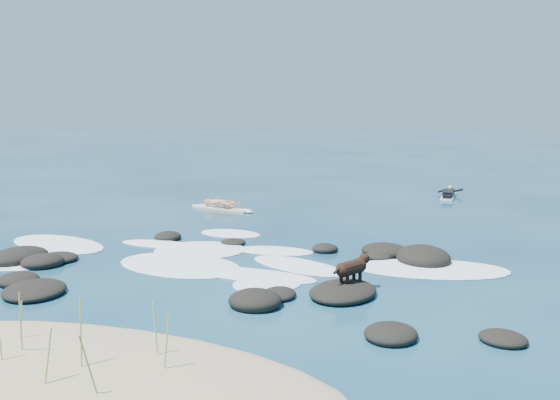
% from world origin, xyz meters
% --- Properties ---
extents(ground, '(160.00, 160.00, 0.00)m').
position_xyz_m(ground, '(0.00, 0.00, 0.00)').
color(ground, '#0A2642').
rests_on(ground, ground).
extents(sand_dune, '(9.00, 4.40, 0.60)m').
position_xyz_m(sand_dune, '(0.00, -8.20, 0.00)').
color(sand_dune, '#9E8966').
rests_on(sand_dune, ground).
extents(dune_grass, '(3.33, 1.68, 1.13)m').
position_xyz_m(dune_grass, '(-0.06, -8.10, 0.60)').
color(dune_grass, '#9EAC53').
rests_on(dune_grass, ground).
extents(reef_rocks, '(13.39, 7.77, 0.58)m').
position_xyz_m(reef_rocks, '(-0.56, -2.09, 0.10)').
color(reef_rocks, black).
rests_on(reef_rocks, ground).
extents(breaking_foam, '(14.59, 6.85, 0.12)m').
position_xyz_m(breaking_foam, '(-1.59, -0.82, 0.01)').
color(breaking_foam, white).
rests_on(breaking_foam, ground).
extents(standing_surfer_rig, '(2.98, 1.05, 1.71)m').
position_xyz_m(standing_surfer_rig, '(-4.47, 6.42, 0.67)').
color(standing_surfer_rig, '#F6E6C5').
rests_on(standing_surfer_rig, ground).
extents(paddling_surfer_rig, '(1.13, 2.50, 0.44)m').
position_xyz_m(paddling_surfer_rig, '(3.46, 12.81, 0.15)').
color(paddling_surfer_rig, white).
rests_on(paddling_surfer_rig, ground).
extents(dog, '(0.66, 1.21, 0.81)m').
position_xyz_m(dog, '(2.85, -2.32, 0.54)').
color(dog, black).
rests_on(dog, ground).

